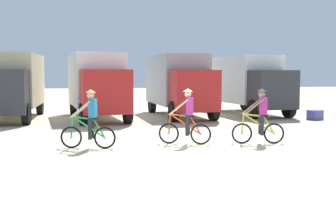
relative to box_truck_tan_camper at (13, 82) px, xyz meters
The scene contains 9 objects.
ground_plane 12.76m from the box_truck_tan_camper, 57.01° to the right, with size 120.00×120.00×0.00m, color beige.
box_truck_tan_camper is the anchor object (origin of this frame).
box_truck_avon_van 4.26m from the box_truck_tan_camper, ahead, with size 3.16×6.98×3.35m.
box_truck_grey_hauler 8.66m from the box_truck_tan_camper, ahead, with size 2.74×6.87×3.35m.
box_truck_white_box 12.92m from the box_truck_tan_camper, ahead, with size 2.92×6.92×3.35m.
cyclist_orange_shirt 10.18m from the box_truck_tan_camper, 67.83° to the right, with size 1.68×0.64×1.82m.
cyclist_cowboy_hat 11.55m from the box_truck_tan_camper, 53.08° to the right, with size 1.63×0.76×1.82m.
cyclist_near_camera 13.37m from the box_truck_tan_camper, 45.83° to the right, with size 1.71×0.56×1.82m.
supply_crate 15.46m from the box_truck_tan_camper, 12.90° to the right, with size 0.53×0.65×0.49m, color #4C5199.
Camera 1 is at (-3.06, -11.27, 2.24)m, focal length 43.17 mm.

